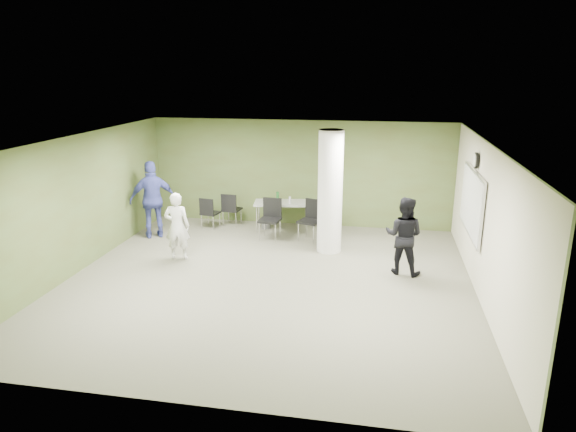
% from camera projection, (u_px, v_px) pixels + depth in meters
% --- Properties ---
extents(floor, '(8.00, 8.00, 0.00)m').
position_uv_depth(floor, '(268.00, 281.00, 10.23)').
color(floor, '#4F4D3E').
rests_on(floor, ground).
extents(ceiling, '(8.00, 8.00, 0.00)m').
position_uv_depth(ceiling, '(267.00, 141.00, 9.45)').
color(ceiling, white).
rests_on(ceiling, wall_back).
extents(wall_back, '(8.00, 2.80, 0.02)m').
position_uv_depth(wall_back, '(300.00, 173.00, 13.62)').
color(wall_back, '#4C5327').
rests_on(wall_back, floor).
extents(wall_left, '(0.02, 8.00, 2.80)m').
position_uv_depth(wall_left, '(78.00, 204.00, 10.53)').
color(wall_left, '#4C5327').
rests_on(wall_left, floor).
extents(wall_right_cream, '(0.02, 8.00, 2.80)m').
position_uv_depth(wall_right_cream, '(486.00, 225.00, 9.15)').
color(wall_right_cream, beige).
rests_on(wall_right_cream, floor).
extents(column, '(0.56, 0.56, 2.80)m').
position_uv_depth(column, '(330.00, 192.00, 11.56)').
color(column, silver).
rests_on(column, floor).
extents(whiteboard, '(0.05, 2.30, 1.30)m').
position_uv_depth(whiteboard, '(472.00, 202.00, 10.27)').
color(whiteboard, silver).
rests_on(whiteboard, wall_right_cream).
extents(wall_clock, '(0.06, 0.32, 0.32)m').
position_uv_depth(wall_clock, '(476.00, 160.00, 10.04)').
color(wall_clock, black).
rests_on(wall_clock, wall_right_cream).
extents(folding_table, '(1.68, 0.92, 1.01)m').
position_uv_depth(folding_table, '(285.00, 204.00, 13.24)').
color(folding_table, gray).
rests_on(folding_table, floor).
extents(wastebasket, '(0.24, 0.24, 0.28)m').
position_uv_depth(wastebasket, '(266.00, 223.00, 13.57)').
color(wastebasket, '#4C4C4C').
rests_on(wastebasket, floor).
extents(chair_back_left, '(0.49, 0.49, 0.84)m').
position_uv_depth(chair_back_left, '(209.00, 211.00, 13.43)').
color(chair_back_left, black).
rests_on(chair_back_left, floor).
extents(chair_back_right, '(0.49, 0.49, 0.90)m').
position_uv_depth(chair_back_right, '(231.00, 207.00, 13.67)').
color(chair_back_right, black).
rests_on(chair_back_right, floor).
extents(chair_table_left, '(0.54, 0.54, 1.00)m').
position_uv_depth(chair_table_left, '(271.00, 215.00, 12.68)').
color(chair_table_left, black).
rests_on(chair_table_left, floor).
extents(chair_table_right, '(0.64, 0.64, 1.00)m').
position_uv_depth(chair_table_right, '(312.00, 217.00, 12.58)').
color(chair_table_right, black).
rests_on(chair_table_right, floor).
extents(woman_white, '(0.60, 0.45, 1.51)m').
position_uv_depth(woman_white, '(177.00, 226.00, 11.24)').
color(woman_white, silver).
rests_on(woman_white, floor).
extents(man_black, '(0.92, 0.79, 1.62)m').
position_uv_depth(man_black, '(404.00, 236.00, 10.43)').
color(man_black, black).
rests_on(man_black, floor).
extents(man_blue, '(1.21, 0.96, 1.93)m').
position_uv_depth(man_blue, '(153.00, 200.00, 12.66)').
color(man_blue, '#39418E').
rests_on(man_blue, floor).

